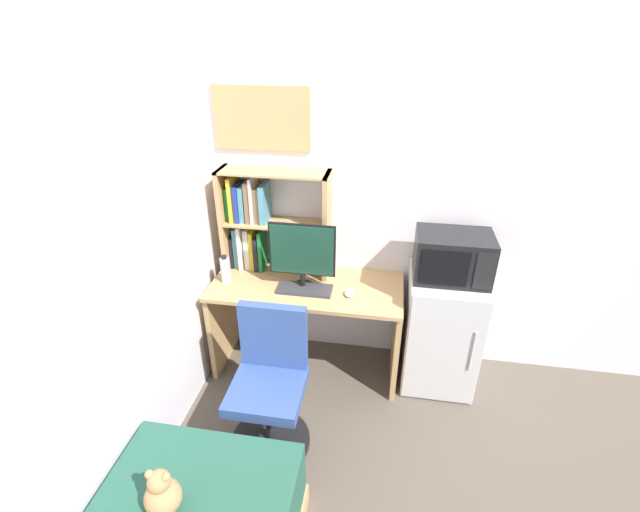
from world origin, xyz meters
TOP-DOWN VIEW (x-y plane):
  - wall_back at (0.40, 0.02)m, footprint 6.40×0.04m
  - wall_left at (-1.62, -1.60)m, footprint 0.04×4.40m
  - desk at (-0.88, -0.29)m, footprint 1.33×0.59m
  - hutch_bookshelf at (-1.25, -0.11)m, footprint 0.76×0.24m
  - monitor at (-0.90, -0.33)m, footprint 0.45×0.16m
  - keyboard at (-0.88, -0.37)m, footprint 0.37×0.16m
  - computer_mouse at (-0.58, -0.37)m, footprint 0.07×0.10m
  - water_bottle at (-1.45, -0.35)m, footprint 0.07×0.07m
  - mini_fridge at (0.07, -0.27)m, footprint 0.49×0.49m
  - microwave at (0.07, -0.27)m, footprint 0.48×0.33m
  - desk_chair at (-0.98, -0.97)m, footprint 0.49×0.49m
  - teddy_bear at (-1.22, -1.79)m, footprint 0.16×0.16m
  - wall_corkboard at (-1.22, -0.01)m, footprint 0.65×0.02m

SIDE VIEW (x-z plane):
  - desk_chair at x=-0.98m, z-range -0.06..0.85m
  - mini_fridge at x=0.07m, z-range 0.00..0.87m
  - desk at x=-0.88m, z-range 0.15..0.88m
  - teddy_bear at x=-1.22m, z-range 0.44..0.68m
  - keyboard at x=-0.88m, z-range 0.73..0.75m
  - computer_mouse at x=-0.58m, z-range 0.73..0.76m
  - water_bottle at x=-1.45m, z-range 0.72..0.93m
  - monitor at x=-0.90m, z-range 0.76..1.23m
  - microwave at x=0.07m, z-range 0.87..1.17m
  - hutch_bookshelf at x=-1.25m, z-range 0.74..1.49m
  - wall_back at x=0.40m, z-range 0.00..2.60m
  - wall_left at x=-1.62m, z-range 0.00..2.60m
  - wall_corkboard at x=-1.22m, z-range 1.59..1.99m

